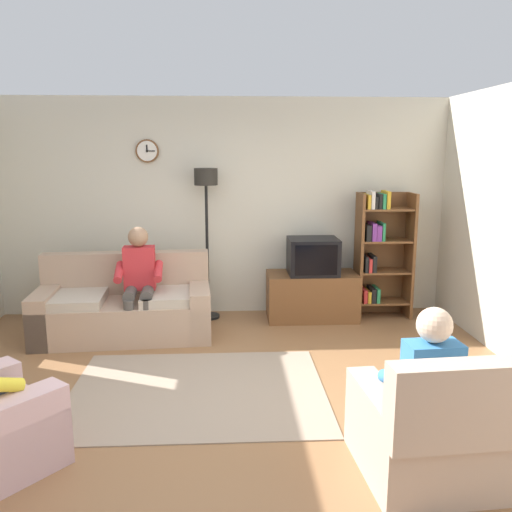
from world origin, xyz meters
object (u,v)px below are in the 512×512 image
(bookshelf, at_px, (380,251))
(floor_lamp, at_px, (206,202))
(tv, at_px, (313,256))
(person_on_couch, at_px, (139,277))
(person_in_right_armchair, at_px, (424,381))
(armchair_near_bookshelf, at_px, (427,433))
(couch, at_px, (125,309))
(tv_stand, at_px, (312,296))

(bookshelf, distance_m, floor_lamp, 2.22)
(tv, relative_size, person_on_couch, 0.48)
(tv, distance_m, person_in_right_armchair, 3.15)
(bookshelf, distance_m, armchair_near_bookshelf, 3.43)
(floor_lamp, distance_m, person_in_right_armchair, 3.69)
(couch, xyz_separation_m, bookshelf, (3.05, 0.57, 0.52))
(tv, bearing_deg, couch, -167.76)
(armchair_near_bookshelf, bearing_deg, person_in_right_armchair, 93.99)
(person_on_couch, bearing_deg, floor_lamp, 44.68)
(couch, distance_m, tv_stand, 2.25)
(tv, bearing_deg, floor_lamp, 174.52)
(person_on_couch, height_order, person_in_right_armchair, person_on_couch)
(bookshelf, distance_m, person_in_right_armchair, 3.30)
(floor_lamp, bearing_deg, couch, -146.62)
(floor_lamp, relative_size, person_in_right_armchair, 1.65)
(couch, bearing_deg, bookshelf, 10.64)
(floor_lamp, distance_m, armchair_near_bookshelf, 3.86)
(bookshelf, xyz_separation_m, person_on_couch, (-2.85, -0.68, -0.14))
(armchair_near_bookshelf, height_order, person_in_right_armchair, person_in_right_armchair)
(couch, height_order, tv_stand, couch)
(couch, height_order, bookshelf, bookshelf)
(tv_stand, xyz_separation_m, bookshelf, (0.85, 0.07, 0.55))
(tv, relative_size, person_in_right_armchair, 0.54)
(person_in_right_armchair, bearing_deg, bookshelf, 79.00)
(armchair_near_bookshelf, xyz_separation_m, person_on_couch, (-2.23, 2.64, 0.41))
(armchair_near_bookshelf, bearing_deg, tv_stand, 93.98)
(tv_stand, distance_m, person_on_couch, 2.14)
(tv, relative_size, floor_lamp, 0.32)
(tv_stand, bearing_deg, floor_lamp, 175.60)
(armchair_near_bookshelf, distance_m, person_in_right_armchair, 0.33)
(floor_lamp, relative_size, person_on_couch, 1.49)
(floor_lamp, height_order, armchair_near_bookshelf, floor_lamp)
(tv_stand, height_order, bookshelf, bookshelf)
(armchair_near_bookshelf, bearing_deg, bookshelf, 79.40)
(tv, distance_m, armchair_near_bookshelf, 3.28)
(bookshelf, bearing_deg, tv, -173.57)
(person_on_couch, relative_size, person_in_right_armchair, 1.11)
(tv, xyz_separation_m, person_on_couch, (-2.01, -0.59, -0.09))
(person_on_couch, bearing_deg, couch, 150.35)
(couch, height_order, floor_lamp, floor_lamp)
(tv_stand, xyz_separation_m, armchair_near_bookshelf, (0.23, -3.25, 0.00))
(tv, xyz_separation_m, person_in_right_armchair, (0.22, -3.14, -0.19))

